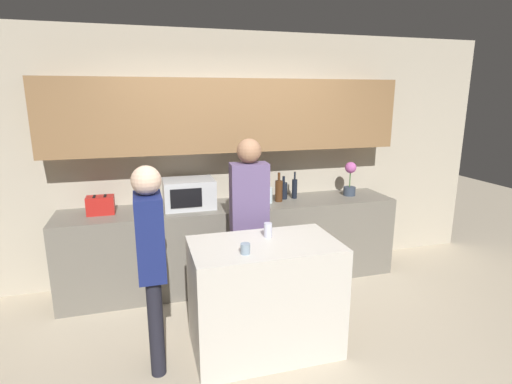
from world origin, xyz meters
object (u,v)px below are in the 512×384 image
object	(u,v)px
cup_1	(245,249)
person_center	(249,212)
cup_0	(268,230)
potted_plant	(350,179)
bottle_1	(279,190)
bottle_3	(295,188)
bottle_0	(269,195)
bottle_2	(284,190)
person_left	(151,254)
toaster	(101,205)
microwave	(189,193)

from	to	relation	value
cup_1	person_center	distance (m)	0.80
cup_1	cup_0	bearing A→B (deg)	47.93
cup_0	person_center	bearing A→B (deg)	93.42
potted_plant	cup_1	distance (m)	2.19
bottle_1	bottle_3	distance (m)	0.23
bottle_0	bottle_3	world-z (taller)	bottle_3
bottle_2	person_left	world-z (taller)	person_left
toaster	bottle_2	size ratio (longest dim) A/B	1.00
toaster	bottle_0	world-z (taller)	bottle_0
toaster	person_center	distance (m)	1.50
potted_plant	cup_0	bearing A→B (deg)	-140.00
person_left	bottle_2	bearing A→B (deg)	131.46
bottle_3	person_left	world-z (taller)	person_left
bottle_2	potted_plant	bearing A→B (deg)	-4.45
toaster	bottle_0	size ratio (longest dim) A/B	1.09
potted_plant	cup_0	distance (m)	1.79
bottle_2	bottle_1	bearing A→B (deg)	-133.84
toaster	bottle_3	bearing A→B (deg)	1.38
bottle_1	person_center	bearing A→B (deg)	-128.31
potted_plant	bottle_3	size ratio (longest dim) A/B	1.29
bottle_0	bottle_1	xyz separation A→B (m)	(0.12, 0.03, 0.03)
toaster	cup_1	bearing A→B (deg)	-52.77
bottle_3	cup_1	world-z (taller)	bottle_3
toaster	microwave	bearing A→B (deg)	-0.10
toaster	person_center	xyz separation A→B (m)	(1.33, -0.68, 0.01)
microwave	person_left	xyz separation A→B (m)	(-0.43, -1.29, -0.11)
bottle_0	bottle_3	bearing A→B (deg)	17.99
toaster	potted_plant	size ratio (longest dim) A/B	0.66
microwave	bottle_2	size ratio (longest dim) A/B	2.00
bottle_0	cup_1	distance (m)	1.52
person_center	microwave	bearing A→B (deg)	-51.95
bottle_3	person_left	xyz separation A→B (m)	(-1.62, -1.34, -0.08)
bottle_0	bottle_1	world-z (taller)	bottle_1
microwave	bottle_0	size ratio (longest dim) A/B	2.18
bottle_3	bottle_0	bearing A→B (deg)	-162.01
potted_plant	bottle_3	xyz separation A→B (m)	(-0.67, 0.05, -0.08)
cup_1	person_left	xyz separation A→B (m)	(-0.66, 0.16, -0.03)
bottle_2	bottle_3	xyz separation A→B (m)	(0.13, -0.01, 0.02)
bottle_3	person_center	bearing A→B (deg)	-135.01
potted_plant	bottle_2	bearing A→B (deg)	175.55
bottle_1	bottle_2	distance (m)	0.13
cup_0	person_center	size ratio (longest dim) A/B	0.07
microwave	bottle_2	world-z (taller)	microwave
potted_plant	toaster	bearing A→B (deg)	180.00
bottle_3	cup_0	distance (m)	1.39
microwave	toaster	xyz separation A→B (m)	(-0.87, 0.00, -0.06)
toaster	cup_0	size ratio (longest dim) A/B	2.23
bottle_3	person_center	world-z (taller)	person_center
bottle_1	bottle_2	size ratio (longest dim) A/B	1.24
bottle_0	bottle_2	world-z (taller)	bottle_2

